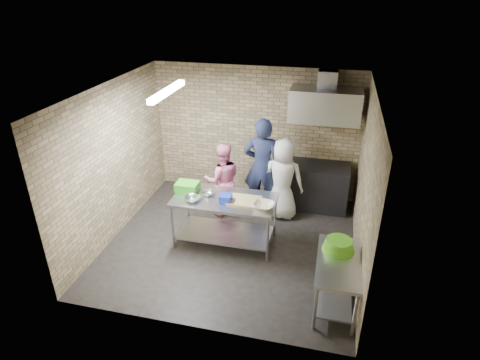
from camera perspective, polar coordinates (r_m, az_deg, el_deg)
name	(u,v)px	position (r m, az deg, el deg)	size (l,w,h in m)	color
floor	(232,242)	(7.28, -1.14, -8.73)	(4.20, 4.20, 0.00)	black
ceiling	(230,91)	(6.13, -1.38, 12.33)	(4.20, 4.20, 0.00)	black
back_wall	(256,133)	(8.39, 2.21, 6.67)	(4.20, 0.06, 2.70)	tan
front_wall	(189,244)	(4.95, -7.15, -8.97)	(4.20, 0.06, 2.70)	tan
left_wall	(114,161)	(7.36, -17.29, 2.50)	(0.06, 4.00, 2.70)	tan
right_wall	(365,188)	(6.44, 17.15, -1.04)	(0.06, 4.00, 2.70)	tan
prep_table	(225,220)	(7.07, -2.14, -5.68)	(1.74, 0.87, 0.87)	#B1B4B8
side_counter	(336,282)	(6.03, 13.35, -13.79)	(0.60, 1.20, 0.75)	silver
stove	(317,186)	(8.29, 10.79, -0.85)	(1.20, 0.70, 0.90)	black
range_hood	(325,105)	(7.74, 11.86, 10.23)	(1.30, 0.60, 0.60)	silver
hood_duct	(328,79)	(7.77, 12.23, 13.71)	(0.35, 0.30, 0.30)	#A5A8AD
wall_shelf	(341,113)	(7.97, 13.98, 9.13)	(0.80, 0.20, 0.04)	#3F2B19
fluorescent_fixture	(167,91)	(6.46, -10.18, 12.14)	(0.10, 1.25, 0.08)	white
green_crate	(187,187)	(7.11, -7.40, -0.94)	(0.39, 0.29, 0.15)	green
blue_tub	(226,198)	(6.72, -2.03, -2.59)	(0.19, 0.19, 0.13)	#1834B8
cutting_board	(244,201)	(6.75, 0.62, -2.91)	(0.53, 0.41, 0.03)	#D3BC79
mixing_bowl_a	(192,199)	(6.81, -6.72, -2.66)	(0.27, 0.27, 0.07)	silver
mixing_bowl_b	(208,193)	(6.95, -4.48, -1.89)	(0.21, 0.21, 0.06)	silver
ceramic_bowl	(264,206)	(6.57, 3.35, -3.60)	(0.33, 0.33, 0.08)	beige
green_basin	(339,245)	(5.95, 13.68, -8.85)	(0.46, 0.46, 0.17)	#59C626
bottle_red	(328,106)	(7.94, 12.24, 10.08)	(0.07, 0.07, 0.18)	#B22619
bottle_green	(350,108)	(7.94, 15.14, 9.66)	(0.06, 0.06, 0.15)	green
man_navy	(262,167)	(7.74, 3.10, 1.85)	(0.71, 0.46, 1.94)	#161937
woman_pink	(223,180)	(7.76, -2.45, -0.02)	(0.72, 0.56, 1.47)	pink
woman_white	(283,179)	(7.69, 6.00, 0.14)	(0.78, 0.51, 1.60)	white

